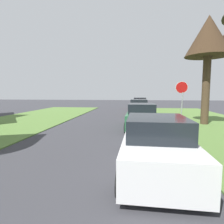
% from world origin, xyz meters
% --- Properties ---
extents(stop_sign_far, '(0.81, 0.45, 2.96)m').
position_xyz_m(stop_sign_far, '(4.83, 15.87, 2.19)').
color(stop_sign_far, '#9EA0A5').
rests_on(stop_sign_far, grass_verge_right).
extents(street_tree_right_mid_b, '(3.02, 3.02, 7.38)m').
position_xyz_m(street_tree_right_mid_b, '(6.57, 16.42, 5.89)').
color(street_tree_right_mid_b, '#4A3826').
rests_on(street_tree_right_mid_b, grass_verge_right).
extents(parked_sedan_white, '(2.03, 4.44, 1.57)m').
position_xyz_m(parked_sedan_white, '(2.26, 8.16, 0.72)').
color(parked_sedan_white, white).
rests_on(parked_sedan_white, ground).
extents(parked_sedan_green, '(2.03, 4.44, 1.57)m').
position_xyz_m(parked_sedan_green, '(2.11, 14.54, 0.72)').
color(parked_sedan_green, '#28663D').
rests_on(parked_sedan_green, ground).
extents(parked_sedan_tan, '(2.03, 4.44, 1.57)m').
position_xyz_m(parked_sedan_tan, '(2.13, 21.65, 0.72)').
color(parked_sedan_tan, tan).
rests_on(parked_sedan_tan, ground).
extents(parked_sedan_red, '(2.03, 4.44, 1.57)m').
position_xyz_m(parked_sedan_red, '(2.46, 28.82, 0.72)').
color(parked_sedan_red, red).
rests_on(parked_sedan_red, ground).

